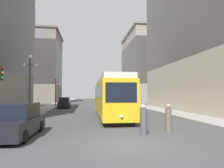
% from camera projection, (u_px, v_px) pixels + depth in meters
% --- Properties ---
extents(ground_plane, '(200.00, 200.00, 0.00)m').
position_uv_depth(ground_plane, '(130.00, 145.00, 9.01)').
color(ground_plane, '#424244').
extents(sidewalk_left, '(3.09, 120.00, 0.15)m').
position_uv_depth(sidewalk_left, '(59.00, 104.00, 47.52)').
color(sidewalk_left, gray).
rests_on(sidewalk_left, ground).
extents(sidewalk_right, '(3.09, 120.00, 0.15)m').
position_uv_depth(sidewalk_right, '(128.00, 103.00, 49.73)').
color(sidewalk_right, gray).
rests_on(sidewalk_right, ground).
extents(streetcar, '(2.76, 14.38, 3.89)m').
position_uv_depth(streetcar, '(110.00, 96.00, 20.57)').
color(streetcar, black).
rests_on(streetcar, ground).
extents(transit_bus, '(3.00, 12.53, 3.45)m').
position_uv_depth(transit_bus, '(114.00, 96.00, 38.38)').
color(transit_bus, black).
rests_on(transit_bus, ground).
extents(parked_car_left_near, '(1.93, 4.80, 1.82)m').
position_uv_depth(parked_car_left_near, '(64.00, 103.00, 33.38)').
color(parked_car_left_near, black).
rests_on(parked_car_left_near, ground).
extents(parked_car_left_mid, '(1.99, 4.85, 1.82)m').
position_uv_depth(parked_car_left_mid, '(18.00, 121.00, 10.71)').
color(parked_car_left_mid, black).
rests_on(parked_car_left_mid, ground).
extents(pedestrian_crossing_near, '(0.39, 0.39, 1.74)m').
position_uv_depth(pedestrian_crossing_near, '(144.00, 121.00, 11.25)').
color(pedestrian_crossing_near, '#4C4C56').
rests_on(pedestrian_crossing_near, ground).
extents(pedestrian_crossing_far, '(0.38, 0.38, 1.71)m').
position_uv_depth(pedestrian_crossing_far, '(168.00, 118.00, 12.39)').
color(pedestrian_crossing_far, '#6B5B4C').
rests_on(pedestrian_crossing_far, ground).
extents(lamp_post_left_near, '(1.41, 0.36, 6.11)m').
position_uv_depth(lamp_post_left_near, '(30.00, 76.00, 19.51)').
color(lamp_post_left_near, '#333338').
rests_on(lamp_post_left_near, sidewalk_left).
extents(lamp_post_left_far, '(1.41, 0.36, 5.42)m').
position_uv_depth(lamp_post_left_far, '(56.00, 87.00, 35.91)').
color(lamp_post_left_far, '#333338').
rests_on(lamp_post_left_far, sidewalk_left).
extents(building_left_corner, '(14.36, 14.87, 20.41)m').
position_uv_depth(building_left_corner, '(35.00, 66.00, 57.50)').
color(building_left_corner, slate).
rests_on(building_left_corner, ground).
extents(building_right_corner, '(11.49, 20.43, 20.42)m').
position_uv_depth(building_right_corner, '(146.00, 67.00, 58.73)').
color(building_right_corner, '#A89E8E').
rests_on(building_right_corner, ground).
extents(building_right_midblock, '(14.73, 24.38, 27.89)m').
position_uv_depth(building_right_midblock, '(218.00, 12.00, 28.83)').
color(building_right_midblock, '#B2A893').
rests_on(building_right_midblock, ground).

